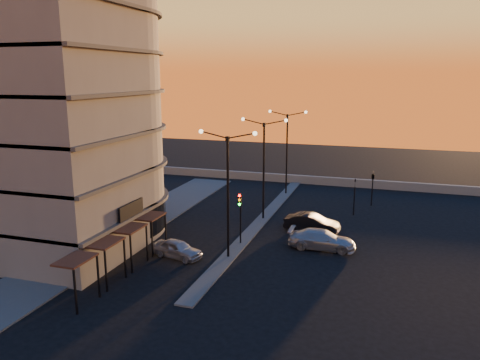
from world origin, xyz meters
name	(u,v)px	position (x,y,z in m)	size (l,w,h in m)	color
ground	(228,258)	(0.00, 0.00, 0.00)	(120.00, 120.00, 0.00)	black
sidewalk_west	(132,227)	(-10.50, 4.00, 0.06)	(5.00, 40.00, 0.12)	#4E4E4C
median	(263,219)	(0.00, 10.00, 0.06)	(1.20, 36.00, 0.12)	#4E4E4C
parapet	(312,180)	(2.00, 26.00, 0.50)	(44.00, 0.50, 1.00)	slate
building	(58,93)	(-14.00, 0.03, 11.91)	(14.35, 17.08, 25.00)	slate
streetlamp_near	(228,185)	(0.00, 0.00, 5.59)	(4.32, 0.32, 9.51)	black
streetlamp_mid	(264,161)	(0.00, 10.00, 5.59)	(4.32, 0.32, 9.51)	black
streetlamp_far	(287,146)	(0.00, 20.00, 5.59)	(4.32, 0.32, 9.51)	black
traffic_light_main	(240,210)	(0.00, 2.87, 2.89)	(0.28, 0.44, 4.25)	black
signal_east_a	(354,196)	(8.00, 14.00, 1.93)	(0.13, 0.16, 3.60)	black
signal_east_b	(373,177)	(9.50, 18.00, 3.10)	(0.42, 1.99, 3.60)	black
car_hatchback	(177,249)	(-3.63, -1.09, 0.67)	(1.58, 3.92, 1.33)	#A9AAB1
car_sedan	(312,223)	(4.93, 7.83, 0.78)	(1.64, 4.71, 1.55)	black
car_wagon	(322,240)	(6.35, 4.00, 0.75)	(2.10, 5.17, 1.50)	#A8ABB0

